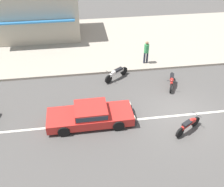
# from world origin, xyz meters

# --- Properties ---
(ground_plane) EXTENTS (160.00, 160.00, 0.00)m
(ground_plane) POSITION_xyz_m (0.00, 0.00, 0.00)
(ground_plane) COLOR #4C4947
(lane_centre_stripe) EXTENTS (50.40, 0.14, 0.01)m
(lane_centre_stripe) POSITION_xyz_m (0.00, 0.00, 0.00)
(lane_centre_stripe) COLOR silver
(lane_centre_stripe) RESTS_ON ground
(kerb_strip) EXTENTS (68.00, 10.00, 0.15)m
(kerb_strip) POSITION_xyz_m (0.00, 9.85, 0.07)
(kerb_strip) COLOR #9E9384
(kerb_strip) RESTS_ON ground
(sedan_red_2) EXTENTS (4.58, 1.80, 1.06)m
(sedan_red_2) POSITION_xyz_m (-4.86, 0.12, 0.53)
(sedan_red_2) COLOR red
(sedan_red_2) RESTS_ON ground
(motorcycle_0) EXTENTS (0.86, 1.81, 0.80)m
(motorcycle_0) POSITION_xyz_m (0.42, 2.80, 0.42)
(motorcycle_0) COLOR black
(motorcycle_0) RESTS_ON ground
(motorcycle_1) EXTENTS (1.67, 1.26, 0.80)m
(motorcycle_1) POSITION_xyz_m (-2.90, 4.14, 0.43)
(motorcycle_1) COLOR black
(motorcycle_1) RESTS_ON ground
(motorcycle_2) EXTENTS (1.61, 1.07, 0.80)m
(motorcycle_2) POSITION_xyz_m (-0.02, -1.20, 0.42)
(motorcycle_2) COLOR black
(motorcycle_2) RESTS_ON ground
(pedestrian_near_clock) EXTENTS (0.34, 0.34, 1.67)m
(pedestrian_near_clock) POSITION_xyz_m (-0.54, 5.68, 1.12)
(pedestrian_near_clock) COLOR #232838
(pedestrian_near_clock) RESTS_ON kerb_strip
(shopfront_far_kios) EXTENTS (6.99, 4.97, 4.78)m
(shopfront_far_kios) POSITION_xyz_m (-8.40, 11.74, 2.54)
(shopfront_far_kios) COLOR #B2A893
(shopfront_far_kios) RESTS_ON kerb_strip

